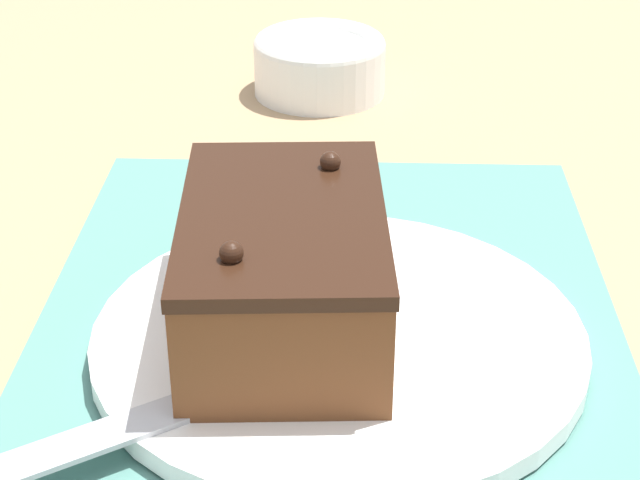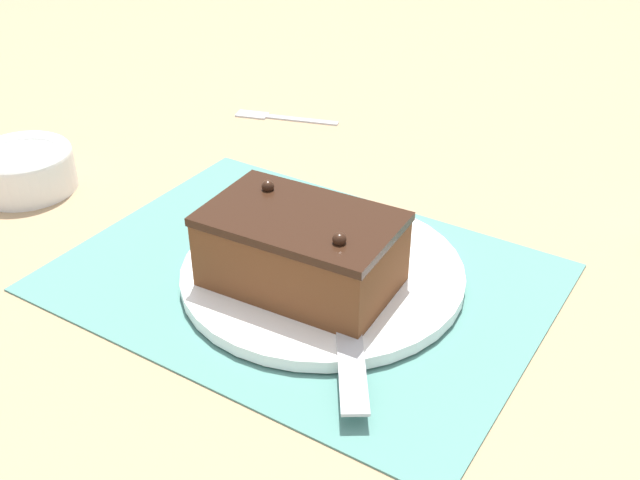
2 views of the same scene
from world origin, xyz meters
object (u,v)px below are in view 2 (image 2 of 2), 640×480
(cake_plate, at_px, (323,273))
(serving_knife, at_px, (347,299))
(chocolate_cake, at_px, (301,249))
(dessert_fork, at_px, (278,117))
(small_bowl, at_px, (24,168))

(cake_plate, bearing_deg, serving_knife, 142.64)
(cake_plate, xyz_separation_m, chocolate_cake, (0.00, 0.03, 0.04))
(dessert_fork, bearing_deg, serving_knife, -154.61)
(chocolate_cake, xyz_separation_m, serving_knife, (-0.05, 0.01, -0.03))
(serving_knife, bearing_deg, cake_plate, -70.71)
(cake_plate, bearing_deg, small_bowl, 3.73)
(serving_knife, bearing_deg, small_bowl, -34.78)
(cake_plate, xyz_separation_m, small_bowl, (0.40, 0.03, 0.02))
(chocolate_cake, xyz_separation_m, small_bowl, (0.39, -0.00, -0.02))
(small_bowl, distance_m, dessert_fork, 0.36)
(cake_plate, distance_m, dessert_fork, 0.41)
(cake_plate, relative_size, small_bowl, 2.38)
(cake_plate, relative_size, serving_knife, 1.48)
(chocolate_cake, bearing_deg, dessert_fork, -51.90)
(chocolate_cake, distance_m, small_bowl, 0.39)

